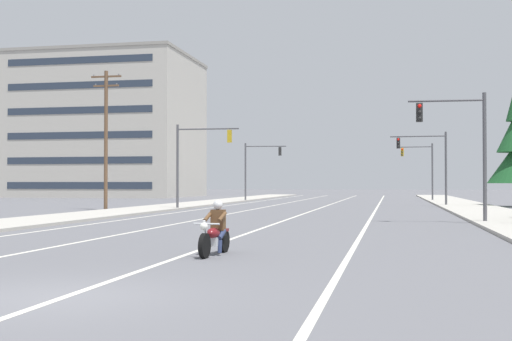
# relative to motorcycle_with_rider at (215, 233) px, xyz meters

# --- Properties ---
(ground_plane) EXTENTS (400.00, 400.00, 0.00)m
(ground_plane) POSITION_rel_motorcycle_with_rider_xyz_m (-0.98, -6.83, -0.59)
(ground_plane) COLOR #5B5B60
(lane_stripe_center) EXTENTS (0.16, 100.00, 0.01)m
(lane_stripe_center) POSITION_rel_motorcycle_with_rider_xyz_m (-0.78, 38.17, -0.58)
(lane_stripe_center) COLOR beige
(lane_stripe_center) RESTS_ON ground
(lane_stripe_left) EXTENTS (0.16, 100.00, 0.01)m
(lane_stripe_left) POSITION_rel_motorcycle_with_rider_xyz_m (-5.32, 38.17, -0.58)
(lane_stripe_left) COLOR beige
(lane_stripe_left) RESTS_ON ground
(lane_stripe_right) EXTENTS (0.16, 100.00, 0.01)m
(lane_stripe_right) POSITION_rel_motorcycle_with_rider_xyz_m (3.49, 38.17, -0.58)
(lane_stripe_right) COLOR beige
(lane_stripe_right) RESTS_ON ground
(lane_stripe_far_left) EXTENTS (0.16, 100.00, 0.01)m
(lane_stripe_far_left) POSITION_rel_motorcycle_with_rider_xyz_m (-9.14, 38.17, -0.58)
(lane_stripe_far_left) COLOR beige
(lane_stripe_far_left) RESTS_ON ground
(sidewalk_kerb_right) EXTENTS (4.40, 110.00, 0.14)m
(sidewalk_kerb_right) POSITION_rel_motorcycle_with_rider_xyz_m (10.53, 33.17, -0.52)
(sidewalk_kerb_right) COLOR #ADA89E
(sidewalk_kerb_right) RESTS_ON ground
(sidewalk_kerb_left) EXTENTS (4.40, 110.00, 0.14)m
(sidewalk_kerb_left) POSITION_rel_motorcycle_with_rider_xyz_m (-12.49, 33.17, -0.52)
(sidewalk_kerb_left) COLOR #ADA89E
(sidewalk_kerb_left) RESTS_ON ground
(motorcycle_with_rider) EXTENTS (0.70, 2.19, 1.46)m
(motorcycle_with_rider) POSITION_rel_motorcycle_with_rider_xyz_m (0.00, 0.00, 0.00)
(motorcycle_with_rider) COLOR black
(motorcycle_with_rider) RESTS_ON ground
(traffic_signal_near_right) EXTENTS (3.61, 0.48, 6.20)m
(traffic_signal_near_right) POSITION_rel_motorcycle_with_rider_xyz_m (7.94, 15.65, 3.43)
(traffic_signal_near_right) COLOR #47474C
(traffic_signal_near_right) RESTS_ON ground
(traffic_signal_near_left) EXTENTS (4.66, 0.41, 6.20)m
(traffic_signal_near_left) POSITION_rel_motorcycle_with_rider_xyz_m (-9.37, 29.23, 3.50)
(traffic_signal_near_left) COLOR #47474C
(traffic_signal_near_left) RESTS_ON ground
(traffic_signal_mid_right) EXTENTS (4.62, 0.37, 6.20)m
(traffic_signal_mid_right) POSITION_rel_motorcycle_with_rider_xyz_m (7.74, 40.00, 3.50)
(traffic_signal_mid_right) COLOR #47474C
(traffic_signal_mid_right) RESTS_ON ground
(traffic_signal_mid_left) EXTENTS (4.43, 0.59, 6.20)m
(traffic_signal_mid_left) POSITION_rel_motorcycle_with_rider_xyz_m (-9.38, 52.07, 3.48)
(traffic_signal_mid_left) COLOR #47474C
(traffic_signal_mid_left) RESTS_ON ground
(traffic_signal_far_right) EXTENTS (3.80, 0.40, 6.20)m
(traffic_signal_far_right) POSITION_rel_motorcycle_with_rider_xyz_m (7.89, 56.51, 3.44)
(traffic_signal_far_right) COLOR #47474C
(traffic_signal_far_right) RESTS_ON ground
(utility_pole_left_near) EXTENTS (2.24, 0.26, 9.85)m
(utility_pole_left_near) POSITION_rel_motorcycle_with_rider_xyz_m (-15.11, 26.60, 4.70)
(utility_pole_left_near) COLOR brown
(utility_pole_left_near) RESTS_ON ground
(apartment_building_far_left_block) EXTENTS (24.46, 18.75, 20.03)m
(apartment_building_far_left_block) POSITION_rel_motorcycle_with_rider_xyz_m (-35.34, 72.18, 9.43)
(apartment_building_far_left_block) COLOR #B2ADA3
(apartment_building_far_left_block) RESTS_ON ground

